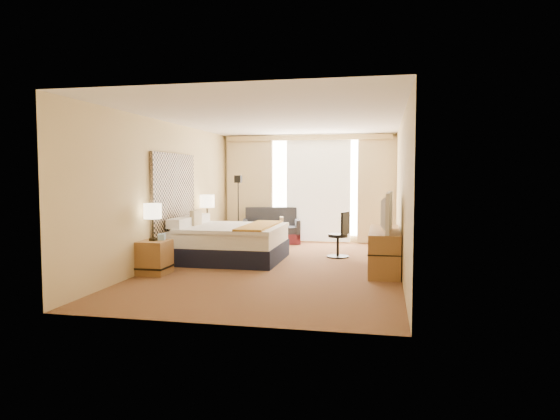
% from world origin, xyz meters
% --- Properties ---
extents(floor, '(4.20, 7.00, 0.02)m').
position_xyz_m(floor, '(0.00, 0.00, 0.00)').
color(floor, '#5F2B1B').
rests_on(floor, ground).
extents(ceiling, '(4.20, 7.00, 0.02)m').
position_xyz_m(ceiling, '(0.00, 0.00, 2.60)').
color(ceiling, white).
rests_on(ceiling, wall_back).
extents(wall_back, '(4.20, 0.02, 2.60)m').
position_xyz_m(wall_back, '(0.00, 3.50, 1.30)').
color(wall_back, '#E0C489').
rests_on(wall_back, ground).
extents(wall_front, '(4.20, 0.02, 2.60)m').
position_xyz_m(wall_front, '(0.00, -3.50, 1.30)').
color(wall_front, '#E0C489').
rests_on(wall_front, ground).
extents(wall_left, '(0.02, 7.00, 2.60)m').
position_xyz_m(wall_left, '(-2.10, 0.00, 1.30)').
color(wall_left, '#E0C489').
rests_on(wall_left, ground).
extents(wall_right, '(0.02, 7.00, 2.60)m').
position_xyz_m(wall_right, '(2.10, 0.00, 1.30)').
color(wall_right, '#E0C489').
rests_on(wall_right, ground).
extents(headboard, '(0.06, 1.85, 1.50)m').
position_xyz_m(headboard, '(-2.06, 0.20, 1.28)').
color(headboard, black).
rests_on(headboard, wall_left).
extents(nightstand_left, '(0.45, 0.52, 0.55)m').
position_xyz_m(nightstand_left, '(-1.87, -1.05, 0.28)').
color(nightstand_left, '#986137').
rests_on(nightstand_left, floor).
extents(nightstand_right, '(0.45, 0.52, 0.55)m').
position_xyz_m(nightstand_right, '(-1.87, 1.45, 0.28)').
color(nightstand_right, '#986137').
rests_on(nightstand_right, floor).
extents(media_dresser, '(0.50, 1.80, 0.70)m').
position_xyz_m(media_dresser, '(1.83, 0.00, 0.35)').
color(media_dresser, '#986137').
rests_on(media_dresser, floor).
extents(window, '(2.30, 0.02, 2.30)m').
position_xyz_m(window, '(0.25, 3.47, 1.32)').
color(window, white).
rests_on(window, wall_back).
extents(curtains, '(4.12, 0.19, 2.56)m').
position_xyz_m(curtains, '(-0.00, 3.39, 1.41)').
color(curtains, '#FAE7B0').
rests_on(curtains, floor).
extents(bed, '(1.97, 1.80, 0.95)m').
position_xyz_m(bed, '(-1.06, 0.46, 0.35)').
color(bed, black).
rests_on(bed, floor).
extents(loveseat, '(1.48, 1.03, 0.84)m').
position_xyz_m(loveseat, '(-0.82, 3.04, 0.28)').
color(loveseat, '#5B1A22').
rests_on(loveseat, floor).
extents(floor_lamp, '(0.20, 0.20, 1.62)m').
position_xyz_m(floor_lamp, '(-1.46, 2.40, 1.14)').
color(floor_lamp, black).
rests_on(floor_lamp, floor).
extents(desk_chair, '(0.45, 0.45, 0.91)m').
position_xyz_m(desk_chair, '(0.98, 1.23, 0.40)').
color(desk_chair, black).
rests_on(desk_chair, floor).
extents(lamp_left, '(0.29, 0.29, 0.61)m').
position_xyz_m(lamp_left, '(-1.89, -1.05, 1.02)').
color(lamp_left, black).
rests_on(lamp_left, nightstand_left).
extents(lamp_right, '(0.31, 0.31, 0.66)m').
position_xyz_m(lamp_right, '(-1.88, 1.48, 1.06)').
color(lamp_right, black).
rests_on(lamp_right, nightstand_right).
extents(tissue_box, '(0.14, 0.14, 0.10)m').
position_xyz_m(tissue_box, '(-1.79, -0.95, 0.60)').
color(tissue_box, '#9AC8EF').
rests_on(tissue_box, nightstand_left).
extents(telephone, '(0.22, 0.18, 0.08)m').
position_xyz_m(telephone, '(-1.73, 1.29, 0.59)').
color(telephone, black).
rests_on(telephone, nightstand_right).
extents(television, '(0.21, 1.13, 0.65)m').
position_xyz_m(television, '(1.78, -0.28, 1.02)').
color(television, black).
rests_on(television, media_dresser).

